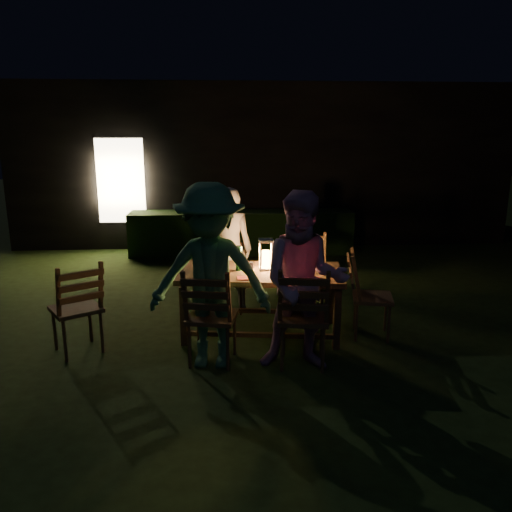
{
  "coord_description": "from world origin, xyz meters",
  "views": [
    {
      "loc": [
        -0.87,
        -5.61,
        2.26
      ],
      "look_at": [
        -0.48,
        0.0,
        0.86
      ],
      "focal_mm": 35.0,
      "sensor_mm": 36.0,
      "label": 1
    }
  ],
  "objects": [
    {
      "name": "ice_bucket",
      "position": [
        0.29,
        1.59,
        0.82
      ],
      "size": [
        0.3,
        0.3,
        0.22
      ],
      "primitive_type": "cylinder",
      "color": "#A5A8AD",
      "rests_on": "side_table"
    },
    {
      "name": "wineglass_c",
      "position": [
        -0.18,
        -0.56,
        0.84
      ],
      "size": [
        0.06,
        0.06,
        0.18
      ],
      "primitive_type": null,
      "color": "#59070F",
      "rests_on": "dining_table"
    },
    {
      "name": "bottle_table",
      "position": [
        -0.69,
        -0.21,
        0.89
      ],
      "size": [
        0.07,
        0.07,
        0.28
      ],
      "primitive_type": "cylinder",
      "color": "#0F471E",
      "rests_on": "dining_table"
    },
    {
      "name": "bottle_bucket_b",
      "position": [
        0.34,
        1.63,
        0.87
      ],
      "size": [
        0.07,
        0.07,
        0.32
      ],
      "primitive_type": "cylinder",
      "color": "#0F471E",
      "rests_on": "side_table"
    },
    {
      "name": "plate_far_right",
      "position": [
        0.04,
        -0.09,
        0.76
      ],
      "size": [
        0.25,
        0.25,
        0.01
      ],
      "primitive_type": "cylinder",
      "color": "white",
      "rests_on": "dining_table"
    },
    {
      "name": "plate_near_right",
      "position": [
        -0.02,
        -0.52,
        0.76
      ],
      "size": [
        0.25,
        0.25,
        0.01
      ],
      "primitive_type": "cylinder",
      "color": "white",
      "rests_on": "dining_table"
    },
    {
      "name": "wineglass_b",
      "position": [
        -1.17,
        -0.27,
        0.84
      ],
      "size": [
        0.06,
        0.06,
        0.18
      ],
      "primitive_type": null,
      "color": "#59070F",
      "rests_on": "dining_table"
    },
    {
      "name": "person_opp_left",
      "position": [
        -0.99,
        -1.0,
        0.91
      ],
      "size": [
        1.25,
        0.82,
        1.82
      ],
      "primitive_type": "imported",
      "rotation": [
        0.0,
        0.0,
        -0.13
      ],
      "color": "#3A754B",
      "rests_on": "ground"
    },
    {
      "name": "plate_near_left",
      "position": [
        -1.01,
        -0.39,
        0.76
      ],
      "size": [
        0.25,
        0.25,
        0.01
      ],
      "primitive_type": "cylinder",
      "color": "white",
      "rests_on": "dining_table"
    },
    {
      "name": "chair_end",
      "position": [
        0.78,
        -0.4,
        0.31
      ],
      "size": [
        0.57,
        0.55,
        1.01
      ],
      "rotation": [
        0.0,
        0.0,
        -1.8
      ],
      "color": "#432916",
      "rests_on": "ground"
    },
    {
      "name": "wineglass_a",
      "position": [
        -0.7,
        0.07,
        0.84
      ],
      "size": [
        0.06,
        0.06,
        0.18
      ],
      "primitive_type": null,
      "color": "#59070F",
      "rests_on": "dining_table"
    },
    {
      "name": "napkin_left",
      "position": [
        -0.63,
        -0.54,
        0.76
      ],
      "size": [
        0.18,
        0.14,
        0.01
      ],
      "primitive_type": "cube",
      "color": "red",
      "rests_on": "dining_table"
    },
    {
      "name": "chair_far_left",
      "position": [
        -0.78,
        0.57,
        0.28
      ],
      "size": [
        0.48,
        0.51,
        0.93
      ],
      "rotation": [
        0.0,
        0.0,
        2.98
      ],
      "color": "#432916",
      "rests_on": "ground"
    },
    {
      "name": "dining_table",
      "position": [
        -0.44,
        -0.25,
        0.68
      ],
      "size": [
        1.9,
        1.12,
        0.75
      ],
      "rotation": [
        0.0,
        0.0,
        -0.13
      ],
      "color": "#432916",
      "rests_on": "ground"
    },
    {
      "name": "chair_near_right",
      "position": [
        -0.09,
        -1.07,
        0.33
      ],
      "size": [
        0.56,
        0.59,
        1.08
      ],
      "rotation": [
        0.0,
        0.0,
        -0.16
      ],
      "color": "#432916",
      "rests_on": "ground"
    },
    {
      "name": "phone",
      "position": [
        -1.09,
        -0.46,
        0.75
      ],
      "size": [
        0.14,
        0.07,
        0.01
      ],
      "primitive_type": "cube",
      "color": "black",
      "rests_on": "dining_table"
    },
    {
      "name": "bottle_bucket_a",
      "position": [
        0.24,
        1.55,
        0.87
      ],
      "size": [
        0.07,
        0.07,
        0.32
      ],
      "primitive_type": "cylinder",
      "color": "#0F471E",
      "rests_on": "side_table"
    },
    {
      "name": "person_house_side",
      "position": [
        -0.78,
        0.62,
        0.8
      ],
      "size": [
        0.63,
        0.45,
        1.6
      ],
      "primitive_type": "imported",
      "rotation": [
        0.0,
        0.0,
        3.01
      ],
      "color": "beige",
      "rests_on": "ground"
    },
    {
      "name": "wineglass_d",
      "position": [
        0.2,
        -0.15,
        0.84
      ],
      "size": [
        0.06,
        0.06,
        0.18
      ],
      "primitive_type": null,
      "color": "#59070F",
      "rests_on": "dining_table"
    },
    {
      "name": "garden_envelope",
      "position": [
        -0.01,
        6.15,
        1.58
      ],
      "size": [
        40.0,
        40.0,
        3.2
      ],
      "color": "black",
      "rests_on": "ground"
    },
    {
      "name": "lantern",
      "position": [
        -0.38,
        -0.2,
        0.91
      ],
      "size": [
        0.16,
        0.16,
        0.35
      ],
      "color": "white",
      "rests_on": "dining_table"
    },
    {
      "name": "side_table",
      "position": [
        0.29,
        1.59,
        0.62
      ],
      "size": [
        0.52,
        0.52,
        0.71
      ],
      "color": "olive",
      "rests_on": "ground"
    },
    {
      "name": "plate_far_left",
      "position": [
        -0.96,
        0.04,
        0.76
      ],
      "size": [
        0.25,
        0.25,
        0.01
      ],
      "primitive_type": "cylinder",
      "color": "white",
      "rests_on": "dining_table"
    },
    {
      "name": "person_opp_right",
      "position": [
        -0.1,
        -1.12,
        0.87
      ],
      "size": [
        0.93,
        0.77,
        1.75
      ],
      "primitive_type": "imported",
      "rotation": [
        0.0,
        0.0,
        -0.13
      ],
      "color": "#BE82A6",
      "rests_on": "ground"
    },
    {
      "name": "chair_far_right",
      "position": [
        0.21,
        0.45,
        0.31
      ],
      "size": [
        0.55,
        0.58,
        1.04
      ],
      "rotation": [
        0.0,
        0.0,
        2.95
      ],
      "color": "#432916",
      "rests_on": "ground"
    },
    {
      "name": "chair_spare",
      "position": [
        -2.39,
        -0.61,
        0.31
      ],
      "size": [
        0.66,
        0.67,
        1.04
      ],
      "rotation": [
        0.0,
        0.0,
        0.57
      ],
      "color": "#432916",
      "rests_on": "ground"
    },
    {
      "name": "wineglass_e",
      "position": [
        -0.58,
        -0.53,
        0.84
      ],
      "size": [
        0.06,
        0.06,
        0.18
      ],
      "primitive_type": null,
      "color": "silver",
      "rests_on": "dining_table"
    },
    {
      "name": "napkin_right",
      "position": [
        0.07,
        -0.61,
        0.76
      ],
      "size": [
        0.18,
        0.14,
        0.01
      ],
      "primitive_type": "cube",
      "color": "red",
      "rests_on": "dining_table"
    },
    {
      "name": "chair_near_left",
      "position": [
        -0.99,
        -0.95,
        0.32
      ],
      "size": [
        0.56,
        0.59,
        1.05
      ],
      "rotation": [
        0.0,
        0.0,
        -0.21
      ],
      "color": "#432916",
      "rests_on": "ground"
    }
  ]
}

